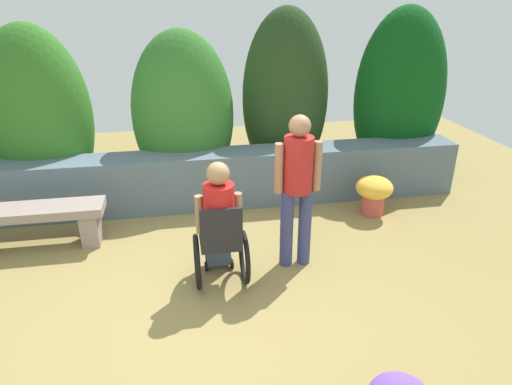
# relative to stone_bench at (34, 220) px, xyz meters

# --- Properties ---
(ground_plane) EXTENTS (12.28, 12.28, 0.00)m
(ground_plane) POSITION_rel_stone_bench_xyz_m (1.86, -1.37, -0.34)
(ground_plane) COLOR olive
(stone_retaining_wall) EXTENTS (7.58, 0.53, 0.76)m
(stone_retaining_wall) POSITION_rel_stone_bench_xyz_m (1.86, 0.80, 0.04)
(stone_retaining_wall) COLOR slate
(stone_retaining_wall) RESTS_ON ground
(hedge_backdrop) EXTENTS (7.43, 1.18, 2.81)m
(hedge_backdrop) POSITION_rel_stone_bench_xyz_m (2.12, 1.40, 0.92)
(hedge_backdrop) COLOR #295B1E
(hedge_backdrop) RESTS_ON ground
(stone_bench) EXTENTS (1.58, 0.42, 0.51)m
(stone_bench) POSITION_rel_stone_bench_xyz_m (0.00, 0.00, 0.00)
(stone_bench) COLOR gray
(stone_bench) RESTS_ON ground
(person_in_wheelchair) EXTENTS (0.53, 0.66, 1.33)m
(person_in_wheelchair) POSITION_rel_stone_bench_xyz_m (2.04, -1.08, 0.28)
(person_in_wheelchair) COLOR black
(person_in_wheelchair) RESTS_ON ground
(person_standing_companion) EXTENTS (0.49, 0.30, 1.68)m
(person_standing_companion) POSITION_rel_stone_bench_xyz_m (2.88, -0.89, 0.63)
(person_standing_companion) COLOR #394072
(person_standing_companion) RESTS_ON ground
(flower_pot_terracotta_by_wall) EXTENTS (0.49, 0.49, 0.53)m
(flower_pot_terracotta_by_wall) POSITION_rel_stone_bench_xyz_m (4.22, 0.11, -0.02)
(flower_pot_terracotta_by_wall) COLOR #C14D45
(flower_pot_terracotta_by_wall) RESTS_ON ground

